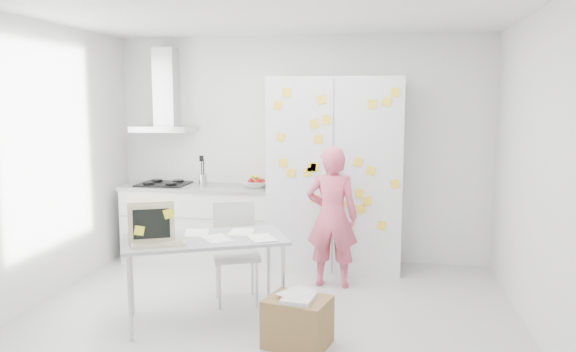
% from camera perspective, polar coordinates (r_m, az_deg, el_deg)
% --- Properties ---
extents(floor, '(4.50, 4.00, 0.02)m').
position_cam_1_polar(floor, '(5.19, -2.12, -14.40)').
color(floor, silver).
rests_on(floor, ground).
extents(walls, '(4.52, 4.01, 2.70)m').
position_cam_1_polar(walls, '(5.55, -0.64, 1.56)').
color(walls, white).
rests_on(walls, ground).
extents(ceiling, '(4.50, 4.00, 0.02)m').
position_cam_1_polar(ceiling, '(4.87, -2.28, 16.62)').
color(ceiling, white).
rests_on(ceiling, walls).
extents(counter_run, '(1.84, 0.63, 1.28)m').
position_cam_1_polar(counter_run, '(6.93, -8.94, -4.65)').
color(counter_run, white).
rests_on(counter_run, ground).
extents(range_hood, '(0.70, 0.48, 1.01)m').
position_cam_1_polar(range_hood, '(7.06, -12.34, 7.65)').
color(range_hood, silver).
rests_on(range_hood, walls).
extents(tall_cabinet, '(1.50, 0.68, 2.20)m').
position_cam_1_polar(tall_cabinet, '(6.46, 4.84, 0.17)').
color(tall_cabinet, silver).
rests_on(tall_cabinet, ground).
extents(person, '(0.54, 0.36, 1.48)m').
position_cam_1_polar(person, '(5.87, 4.48, -4.16)').
color(person, '#D9546C').
rests_on(person, ground).
extents(desk, '(1.56, 1.21, 1.11)m').
position_cam_1_polar(desk, '(4.98, -11.80, -5.24)').
color(desk, '#A7AAB1').
rests_on(desk, ground).
extents(chair, '(0.56, 0.56, 0.96)m').
position_cam_1_polar(chair, '(5.52, -5.37, -7.05)').
color(chair, silver).
rests_on(chair, ground).
extents(cardboard_box, '(0.56, 0.49, 0.42)m').
position_cam_1_polar(cardboard_box, '(4.61, 0.99, -14.53)').
color(cardboard_box, olive).
rests_on(cardboard_box, ground).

